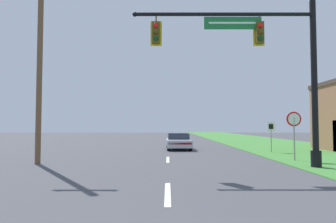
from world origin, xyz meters
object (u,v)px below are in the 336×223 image
(stop_sign, at_px, (294,125))
(car_ahead, at_px, (178,141))
(route_sign_post, at_px, (271,130))
(signal_mast, at_px, (269,63))
(utility_pole_near, at_px, (40,59))

(stop_sign, bearing_deg, car_ahead, 125.76)
(car_ahead, distance_m, route_sign_post, 6.96)
(signal_mast, xyz_separation_m, stop_sign, (2.07, 2.49, -2.71))
(utility_pole_near, bearing_deg, stop_sign, 5.16)
(car_ahead, relative_size, route_sign_post, 2.19)
(car_ahead, height_order, stop_sign, stop_sign)
(route_sign_post, bearing_deg, utility_pole_near, -155.43)
(signal_mast, bearing_deg, car_ahead, 109.22)
(stop_sign, xyz_separation_m, route_sign_post, (0.50, 4.89, -0.34))
(signal_mast, relative_size, utility_pole_near, 0.84)
(signal_mast, bearing_deg, utility_pole_near, 172.80)
(stop_sign, height_order, route_sign_post, stop_sign)
(route_sign_post, bearing_deg, signal_mast, -109.19)
(car_ahead, bearing_deg, stop_sign, -54.24)
(stop_sign, distance_m, utility_pole_near, 13.16)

